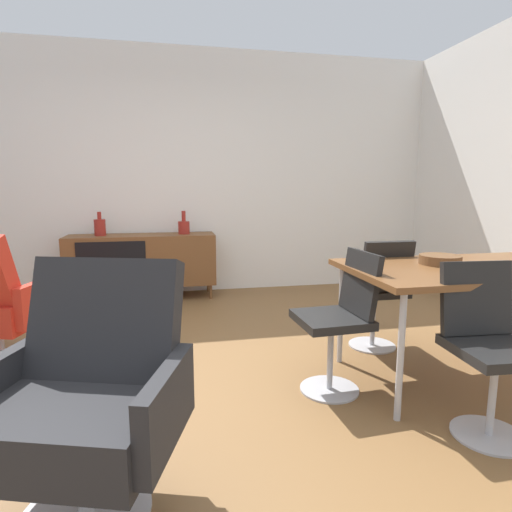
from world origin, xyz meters
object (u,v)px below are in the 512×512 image
at_px(vase_cobalt, 100,227).
at_px(wooden_bowl_on_table, 440,260).
at_px(dining_chair_back_left, 378,290).
at_px(dining_table, 474,272).
at_px(vase_sculptural_dark, 184,227).
at_px(dining_chair_front_left, 489,342).
at_px(dining_chair_near_window, 341,316).
at_px(sideboard, 142,260).
at_px(armchair_black_shell, 89,391).

bearing_deg(vase_cobalt, wooden_bowl_on_table, -44.39).
height_order(vase_cobalt, dining_chair_back_left, vase_cobalt).
height_order(wooden_bowl_on_table, dining_chair_back_left, dining_chair_back_left).
bearing_deg(dining_table, dining_chair_back_left, 122.10).
xyz_separation_m(vase_sculptural_dark, dining_chair_front_left, (1.38, -3.05, -0.33)).
xyz_separation_m(dining_table, dining_chair_near_window, (-0.89, 0.00, -0.23)).
bearing_deg(vase_cobalt, dining_chair_back_left, -40.36).
distance_m(dining_table, wooden_bowl_on_table, 0.21).
height_order(vase_sculptural_dark, dining_chair_near_window, vase_sculptural_dark).
height_order(sideboard, vase_sculptural_dark, vase_sculptural_dark).
xyz_separation_m(vase_sculptural_dark, dining_chair_back_left, (1.37, -1.93, -0.33)).
distance_m(dining_chair_front_left, armchair_black_shell, 1.86).
height_order(dining_chair_front_left, armchair_black_shell, armchair_black_shell).
distance_m(dining_chair_near_window, dining_chair_back_left, 0.77).
xyz_separation_m(dining_table, dining_chair_front_left, (-0.35, -0.56, -0.23)).
distance_m(wooden_bowl_on_table, dining_chair_near_window, 0.78).
relative_size(vase_sculptural_dark, armchair_black_shell, 0.27).
bearing_deg(dining_chair_near_window, vase_sculptural_dark, 108.60).
distance_m(vase_cobalt, wooden_bowl_on_table, 3.42).
distance_m(dining_table, dining_chair_back_left, 0.70).
height_order(sideboard, dining_chair_back_left, dining_chair_back_left).
bearing_deg(vase_sculptural_dark, dining_chair_back_left, -54.54).
bearing_deg(dining_chair_front_left, vase_cobalt, 126.74).
bearing_deg(vase_cobalt, dining_chair_near_window, -55.13).
bearing_deg(dining_table, vase_sculptural_dark, 124.73).
distance_m(dining_table, armchair_black_shell, 2.32).
bearing_deg(dining_table, dining_chair_front_left, -121.74).
height_order(vase_cobalt, wooden_bowl_on_table, vase_cobalt).
relative_size(vase_cobalt, vase_sculptural_dark, 1.00).
height_order(vase_cobalt, dining_chair_front_left, vase_cobalt).
xyz_separation_m(dining_table, dining_chair_back_left, (-0.35, 0.56, -0.23)).
distance_m(wooden_bowl_on_table, armchair_black_shell, 2.19).
height_order(sideboard, dining_chair_front_left, dining_chair_front_left).
height_order(sideboard, vase_cobalt, vase_cobalt).
relative_size(vase_cobalt, dining_table, 0.16).
relative_size(dining_chair_near_window, dining_chair_back_left, 1.00).
bearing_deg(vase_cobalt, armchair_black_shell, -82.44).
height_order(vase_cobalt, dining_table, vase_cobalt).
distance_m(sideboard, dining_chair_near_window, 2.81).
height_order(dining_table, armchair_black_shell, armchair_black_shell).
bearing_deg(dining_chair_front_left, vase_sculptural_dark, 114.35).
relative_size(sideboard, dining_chair_back_left, 1.87).
bearing_deg(vase_sculptural_dark, sideboard, -179.77).
xyz_separation_m(vase_cobalt, wooden_bowl_on_table, (2.44, -2.39, -0.05)).
bearing_deg(armchair_black_shell, dining_chair_front_left, 3.96).
height_order(dining_chair_near_window, armchair_black_shell, armchair_black_shell).
bearing_deg(wooden_bowl_on_table, dining_chair_front_left, -104.45).
bearing_deg(dining_table, dining_chair_near_window, 179.80).
bearing_deg(wooden_bowl_on_table, dining_chair_back_left, 110.58).
distance_m(dining_chair_near_window, armchair_black_shell, 1.48).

